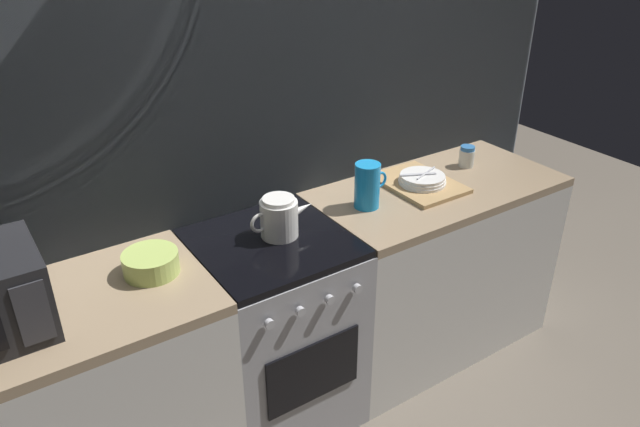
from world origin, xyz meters
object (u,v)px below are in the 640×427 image
at_px(stove_unit, 275,331).
at_px(mixing_bowl, 151,263).
at_px(kettle, 279,217).
at_px(dish_pile, 420,181).
at_px(pitcher, 368,185).
at_px(spice_jar, 467,156).

relative_size(stove_unit, mixing_bowl, 4.50).
relative_size(kettle, dish_pile, 0.71).
bearing_deg(pitcher, dish_pile, 4.02).
bearing_deg(spice_jar, mixing_bowl, -178.10).
height_order(dish_pile, spice_jar, spice_jar).
distance_m(pitcher, spice_jar, 0.68).
bearing_deg(stove_unit, spice_jar, 4.64).
bearing_deg(kettle, pitcher, 0.90).
relative_size(stove_unit, kettle, 3.16).
bearing_deg(mixing_bowl, pitcher, -1.10).
bearing_deg(dish_pile, pitcher, -175.98).
height_order(kettle, pitcher, pitcher).
bearing_deg(spice_jar, dish_pile, -171.90).
height_order(stove_unit, kettle, kettle).
distance_m(stove_unit, pitcher, 0.74).
xyz_separation_m(pitcher, dish_pile, (0.33, 0.02, -0.08)).
xyz_separation_m(kettle, mixing_bowl, (-0.52, 0.03, -0.04)).
bearing_deg(pitcher, mixing_bowl, 178.90).
xyz_separation_m(kettle, dish_pile, (0.77, 0.03, -0.06)).
xyz_separation_m(stove_unit, mixing_bowl, (-0.47, 0.04, 0.49)).
height_order(kettle, dish_pile, kettle).
relative_size(stove_unit, spice_jar, 8.57).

